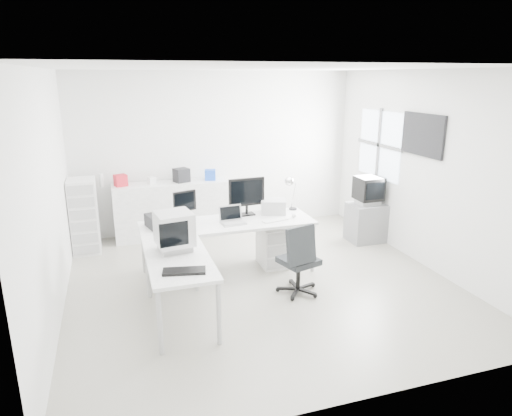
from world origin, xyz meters
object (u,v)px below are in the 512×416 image
object	(u,v)px
crt_tv	(368,191)
lcd_monitor_large	(247,196)
tv_cabinet	(366,222)
crt_monitor	(174,232)
office_chair	(299,257)
laser_printer	(273,206)
side_desk	(180,289)
filing_cabinet	(84,216)
drawer_pedestal	(273,246)
laptop	(233,217)
sideboard	(171,210)
lcd_monitor_small	(185,206)
inkjet_printer	(165,220)
main_desk	(228,247)

from	to	relation	value
crt_tv	lcd_monitor_large	bearing A→B (deg)	-172.37
crt_tv	tv_cabinet	bearing A→B (deg)	0.00
crt_monitor	crt_tv	world-z (taller)	crt_monitor
office_chair	laser_printer	bearing A→B (deg)	70.91
side_desk	filing_cabinet	size ratio (longest dim) A/B	1.18
drawer_pedestal	laptop	bearing A→B (deg)	-167.01
laptop	tv_cabinet	size ratio (longest dim) A/B	0.48
crt_tv	sideboard	size ratio (longest dim) A/B	0.26
lcd_monitor_small	filing_cabinet	distance (m)	1.88
lcd_monitor_small	crt_monitor	world-z (taller)	crt_monitor
filing_cabinet	inkjet_printer	bearing A→B (deg)	-50.66
crt_tv	sideboard	distance (m)	3.36
main_desk	sideboard	size ratio (longest dim) A/B	1.25
drawer_pedestal	tv_cabinet	size ratio (longest dim) A/B	0.93
tv_cabinet	filing_cabinet	bearing A→B (deg)	168.65
drawer_pedestal	crt_monitor	distance (m)	1.92
lcd_monitor_large	laptop	world-z (taller)	lcd_monitor_large
side_desk	tv_cabinet	xyz separation A→B (m)	(3.40, 1.64, -0.05)
crt_monitor	tv_cabinet	size ratio (longest dim) A/B	0.71
lcd_monitor_small	sideboard	distance (m)	1.59
side_desk	filing_cabinet	xyz separation A→B (m)	(-1.10, 2.55, 0.22)
office_chair	tv_cabinet	size ratio (longest dim) A/B	1.50
laser_printer	inkjet_printer	bearing A→B (deg)	-158.08
side_desk	lcd_monitor_small	xyz separation A→B (m)	(0.30, 1.35, 0.59)
inkjet_printer	laser_printer	bearing A→B (deg)	-9.25
lcd_monitor_small	lcd_monitor_large	size ratio (longest dim) A/B	0.75
laser_printer	filing_cabinet	xyz separation A→B (m)	(-2.70, 1.23, -0.26)
tv_cabinet	sideboard	distance (m)	3.34
main_desk	lcd_monitor_large	xyz separation A→B (m)	(0.35, 0.25, 0.66)
side_desk	laser_printer	size ratio (longest dim) A/B	3.90
drawer_pedestal	inkjet_printer	bearing A→B (deg)	178.15
drawer_pedestal	lcd_monitor_small	size ratio (longest dim) A/B	1.42
inkjet_printer	crt_monitor	xyz separation A→B (m)	(0.00, -0.95, 0.15)
laser_printer	lcd_monitor_small	bearing A→B (deg)	-163.69
inkjet_printer	crt_tv	bearing A→B (deg)	-6.09
drawer_pedestal	inkjet_printer	xyz separation A→B (m)	(-1.55, 0.05, 0.53)
lcd_monitor_large	laser_printer	size ratio (longest dim) A/B	1.56
main_desk	drawer_pedestal	distance (m)	0.71
side_desk	sideboard	distance (m)	2.89
inkjet_printer	crt_monitor	world-z (taller)	crt_monitor
sideboard	office_chair	bearing A→B (deg)	-64.79
laptop	tv_cabinet	distance (m)	2.63
laptop	crt_monitor	xyz separation A→B (m)	(-0.90, -0.75, 0.13)
main_desk	inkjet_printer	world-z (taller)	inkjet_printer
inkjet_printer	drawer_pedestal	bearing A→B (deg)	-15.39
laser_printer	filing_cabinet	world-z (taller)	filing_cabinet
lcd_monitor_large	crt_tv	xyz separation A→B (m)	(2.20, 0.29, -0.16)
lcd_monitor_large	sideboard	xyz separation A→B (m)	(-0.91, 1.52, -0.55)
side_desk	lcd_monitor_large	xyz separation A→B (m)	(1.20, 1.35, 0.66)
drawer_pedestal	lcd_monitor_large	size ratio (longest dim) A/B	1.07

